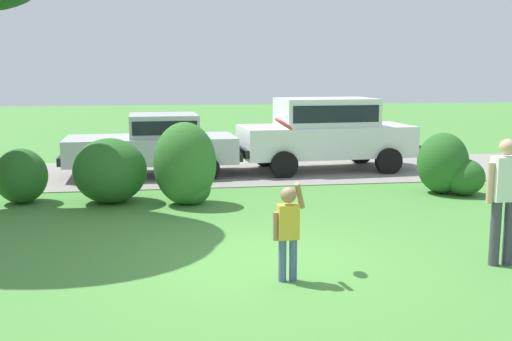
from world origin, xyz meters
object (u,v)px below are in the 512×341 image
parked_sedan (155,143)px  parked_suv (326,130)px  adult_onlooker (504,195)px  child_thrower (288,226)px  frisbee (284,124)px

parked_sedan → parked_suv: (4.46, 0.17, 0.23)m
parked_suv → adult_onlooker: (0.28, -8.22, -0.09)m
parked_sedan → parked_suv: 4.47m
adult_onlooker → child_thrower: bearing=-176.2°
parked_sedan → adult_onlooker: size_ratio=2.56×
parked_sedan → frisbee: size_ratio=15.87×
child_thrower → adult_onlooker: adult_onlooker is taller
parked_suv → adult_onlooker: bearing=-88.0°
parked_sedan → frisbee: bearing=-76.5°
adult_onlooker → parked_sedan: bearing=120.5°
frisbee → adult_onlooker: frisbee is taller
parked_suv → frisbee: 8.18m
parked_sedan → child_thrower: 8.42m
frisbee → adult_onlooker: 3.14m
frisbee → parked_sedan: bearing=103.5°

